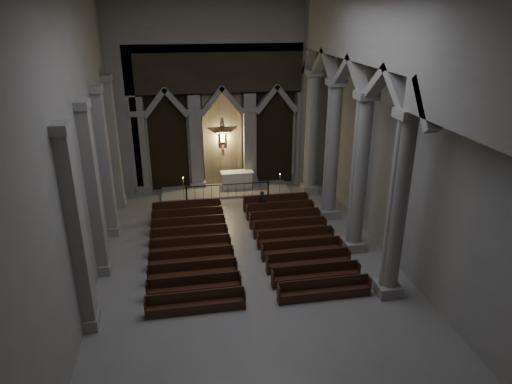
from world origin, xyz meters
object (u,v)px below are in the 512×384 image
pews (244,245)px  worshipper (262,201)px  candle_stand_left (184,194)px  altar (237,179)px  altar_rail (228,189)px  candle_stand_right (280,189)px

pews → worshipper: size_ratio=8.26×
candle_stand_left → pews: (2.81, -7.18, -0.13)m
altar → candle_stand_left: (-3.64, -1.33, -0.28)m
altar_rail → candle_stand_left: 2.84m
candle_stand_left → worshipper: bearing=-27.8°
altar → altar_rail: (-0.83, -1.68, 0.00)m
candle_stand_left → candle_stand_right: (6.26, -0.24, -0.02)m
altar_rail → candle_stand_left: candle_stand_left is taller
altar_rail → candle_stand_right: size_ratio=3.61×
pews → worshipper: bearing=68.4°
altar_rail → worshipper: (1.86, -2.11, -0.10)m
altar → worshipper: size_ratio=1.80×
altar_rail → worshipper: size_ratio=4.47×
candle_stand_left → pews: size_ratio=0.16×
altar → candle_stand_left: candle_stand_left is taller
altar_rail → worshipper: worshipper is taller
worshipper → altar_rail: bearing=133.6°
worshipper → candle_stand_right: bearing=56.5°
altar → pews: 8.56m
altar → altar_rail: 1.87m
candle_stand_right → worshipper: candle_stand_right is taller
candle_stand_left → candle_stand_right: 6.27m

